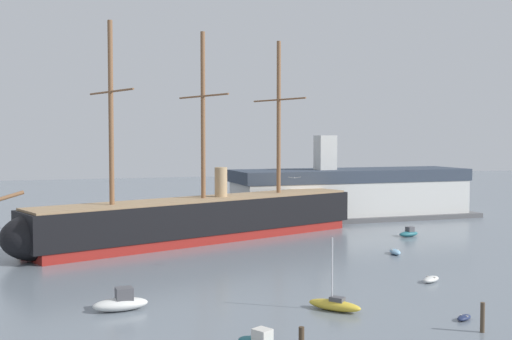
{
  "coord_description": "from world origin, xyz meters",
  "views": [
    {
      "loc": [
        -22.88,
        -30.6,
        14.81
      ],
      "look_at": [
        0.32,
        38.86,
        10.99
      ],
      "focal_mm": 44.39,
      "sensor_mm": 36.0,
      "label": 1
    }
  ],
  "objects_px": {
    "sailboat_near_centre": "(335,304)",
    "seagull_in_flight": "(295,178)",
    "dinghy_mid_right": "(431,279)",
    "dinghy_foreground_right": "(464,318)",
    "dockside_warehouse_right": "(350,194)",
    "dinghy_distant_centre": "(207,233)",
    "motorboat_far_right": "(409,233)",
    "mooring_piling_left_pair": "(482,317)",
    "dinghy_alongside_stern": "(395,252)",
    "motorboat_far_left": "(24,245)",
    "motorboat_mid_left": "(121,303)",
    "tall_ship": "(203,218)"
  },
  "relations": [
    {
      "from": "mooring_piling_left_pair",
      "to": "dockside_warehouse_right",
      "type": "distance_m",
      "value": 67.8
    },
    {
      "from": "dinghy_foreground_right",
      "to": "dockside_warehouse_right",
      "type": "height_order",
      "value": "dockside_warehouse_right"
    },
    {
      "from": "motorboat_far_left",
      "to": "dinghy_foreground_right",
      "type": "bearing_deg",
      "value": -52.61
    },
    {
      "from": "dockside_warehouse_right",
      "to": "seagull_in_flight",
      "type": "relative_size",
      "value": 33.84
    },
    {
      "from": "dinghy_alongside_stern",
      "to": "motorboat_far_left",
      "type": "height_order",
      "value": "motorboat_far_left"
    },
    {
      "from": "sailboat_near_centre",
      "to": "motorboat_far_right",
      "type": "height_order",
      "value": "sailboat_near_centre"
    },
    {
      "from": "sailboat_near_centre",
      "to": "motorboat_far_right",
      "type": "xyz_separation_m",
      "value": [
        27.95,
        33.03,
        -0.02
      ]
    },
    {
      "from": "dinghy_alongside_stern",
      "to": "motorboat_far_right",
      "type": "relative_size",
      "value": 0.78
    },
    {
      "from": "tall_ship",
      "to": "motorboat_far_left",
      "type": "height_order",
      "value": "tall_ship"
    },
    {
      "from": "dinghy_mid_right",
      "to": "mooring_piling_left_pair",
      "type": "distance_m",
      "value": 16.63
    },
    {
      "from": "dockside_warehouse_right",
      "to": "dinghy_distant_centre",
      "type": "bearing_deg",
      "value": -160.09
    },
    {
      "from": "dinghy_alongside_stern",
      "to": "motorboat_far_left",
      "type": "relative_size",
      "value": 0.62
    },
    {
      "from": "tall_ship",
      "to": "seagull_in_flight",
      "type": "xyz_separation_m",
      "value": [
        4.36,
        -23.89,
        7.18
      ]
    },
    {
      "from": "dinghy_mid_right",
      "to": "seagull_in_flight",
      "type": "xyz_separation_m",
      "value": [
        -11.51,
        8.75,
        10.11
      ]
    },
    {
      "from": "sailboat_near_centre",
      "to": "dinghy_distant_centre",
      "type": "distance_m",
      "value": 44.43
    },
    {
      "from": "dinghy_alongside_stern",
      "to": "dinghy_distant_centre",
      "type": "xyz_separation_m",
      "value": [
        -18.65,
        23.26,
        -0.08
      ]
    },
    {
      "from": "motorboat_far_right",
      "to": "mooring_piling_left_pair",
      "type": "distance_m",
      "value": 46.55
    },
    {
      "from": "dinghy_mid_right",
      "to": "dockside_warehouse_right",
      "type": "distance_m",
      "value": 51.29
    },
    {
      "from": "dinghy_distant_centre",
      "to": "dinghy_mid_right",
      "type": "bearing_deg",
      "value": -69.68
    },
    {
      "from": "tall_ship",
      "to": "motorboat_far_right",
      "type": "height_order",
      "value": "tall_ship"
    },
    {
      "from": "dinghy_foreground_right",
      "to": "seagull_in_flight",
      "type": "height_order",
      "value": "seagull_in_flight"
    },
    {
      "from": "tall_ship",
      "to": "motorboat_mid_left",
      "type": "height_order",
      "value": "tall_ship"
    },
    {
      "from": "dinghy_foreground_right",
      "to": "motorboat_mid_left",
      "type": "distance_m",
      "value": 28.51
    },
    {
      "from": "dinghy_foreground_right",
      "to": "sailboat_near_centre",
      "type": "height_order",
      "value": "sailboat_near_centre"
    },
    {
      "from": "dinghy_alongside_stern",
      "to": "motorboat_far_right",
      "type": "bearing_deg",
      "value": 51.53
    },
    {
      "from": "motorboat_far_right",
      "to": "dinghy_distant_centre",
      "type": "height_order",
      "value": "motorboat_far_right"
    },
    {
      "from": "dinghy_mid_right",
      "to": "dinghy_foreground_right",
      "type": "bearing_deg",
      "value": -112.9
    },
    {
      "from": "motorboat_far_right",
      "to": "mooring_piling_left_pair",
      "type": "height_order",
      "value": "mooring_piling_left_pair"
    },
    {
      "from": "motorboat_far_left",
      "to": "motorboat_far_right",
      "type": "xyz_separation_m",
      "value": [
        54.01,
        -6.54,
        -0.14
      ]
    },
    {
      "from": "motorboat_mid_left",
      "to": "motorboat_far_right",
      "type": "height_order",
      "value": "motorboat_mid_left"
    },
    {
      "from": "dinghy_distant_centre",
      "to": "motorboat_mid_left",
      "type": "bearing_deg",
      "value": -113.97
    },
    {
      "from": "motorboat_mid_left",
      "to": "motorboat_far_left",
      "type": "xyz_separation_m",
      "value": [
        -8.75,
        33.79,
        -0.04
      ]
    },
    {
      "from": "dinghy_foreground_right",
      "to": "tall_ship",
      "type": "bearing_deg",
      "value": 103.29
    },
    {
      "from": "motorboat_mid_left",
      "to": "dinghy_mid_right",
      "type": "bearing_deg",
      "value": 1.29
    },
    {
      "from": "motorboat_mid_left",
      "to": "motorboat_far_left",
      "type": "height_order",
      "value": "motorboat_mid_left"
    },
    {
      "from": "motorboat_mid_left",
      "to": "dinghy_alongside_stern",
      "type": "height_order",
      "value": "motorboat_mid_left"
    },
    {
      "from": "sailboat_near_centre",
      "to": "dinghy_mid_right",
      "type": "bearing_deg",
      "value": 24.98
    },
    {
      "from": "tall_ship",
      "to": "sailboat_near_centre",
      "type": "relative_size",
      "value": 9.44
    },
    {
      "from": "sailboat_near_centre",
      "to": "motorboat_far_right",
      "type": "distance_m",
      "value": 43.27
    },
    {
      "from": "dinghy_foreground_right",
      "to": "dinghy_mid_right",
      "type": "height_order",
      "value": "dinghy_mid_right"
    },
    {
      "from": "dinghy_foreground_right",
      "to": "dockside_warehouse_right",
      "type": "xyz_separation_m",
      "value": [
        20.84,
        61.08,
        4.28
      ]
    },
    {
      "from": "motorboat_mid_left",
      "to": "dinghy_mid_right",
      "type": "xyz_separation_m",
      "value": [
        31.24,
        0.7,
        -0.39
      ]
    },
    {
      "from": "sailboat_near_centre",
      "to": "seagull_in_flight",
      "type": "relative_size",
      "value": 4.52
    },
    {
      "from": "dinghy_foreground_right",
      "to": "motorboat_far_left",
      "type": "relative_size",
      "value": 0.42
    },
    {
      "from": "motorboat_far_right",
      "to": "seagull_in_flight",
      "type": "height_order",
      "value": "seagull_in_flight"
    },
    {
      "from": "dinghy_mid_right",
      "to": "sailboat_near_centre",
      "type": "bearing_deg",
      "value": -155.02
    },
    {
      "from": "dinghy_mid_right",
      "to": "mooring_piling_left_pair",
      "type": "bearing_deg",
      "value": -110.89
    },
    {
      "from": "motorboat_far_right",
      "to": "seagull_in_flight",
      "type": "distance_m",
      "value": 32.65
    },
    {
      "from": "mooring_piling_left_pair",
      "to": "dinghy_foreground_right",
      "type": "bearing_deg",
      "value": 77.56
    },
    {
      "from": "tall_ship",
      "to": "mooring_piling_left_pair",
      "type": "bearing_deg",
      "value": -78.33
    }
  ]
}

